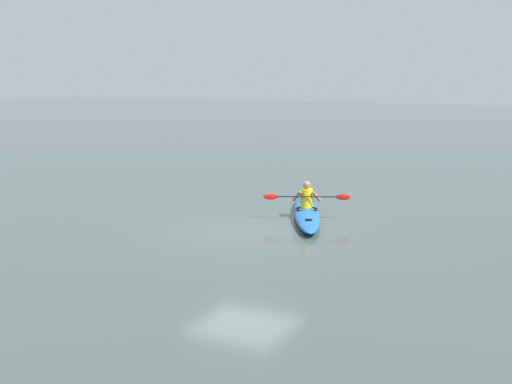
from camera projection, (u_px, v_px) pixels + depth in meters
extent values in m
plane|color=#384742|center=(244.00, 232.00, 17.19)|extent=(160.00, 160.00, 0.00)
ellipsoid|color=#1959A5|center=(306.00, 213.00, 18.86)|extent=(2.85, 4.84, 0.28)
torus|color=black|center=(307.00, 209.00, 18.75)|extent=(0.83, 0.83, 0.04)
cylinder|color=black|center=(309.00, 220.00, 17.34)|extent=(0.18, 0.18, 0.02)
cylinder|color=yellow|center=(307.00, 198.00, 18.83)|extent=(0.33, 0.33, 0.53)
sphere|color=#936B4C|center=(307.00, 185.00, 18.77)|extent=(0.21, 0.21, 0.21)
cylinder|color=black|center=(307.00, 197.00, 18.62)|extent=(1.80, 0.90, 0.03)
ellipsoid|color=red|center=(343.00, 197.00, 18.59)|extent=(0.38, 0.21, 0.17)
ellipsoid|color=red|center=(271.00, 196.00, 18.65)|extent=(0.38, 0.21, 0.17)
cylinder|color=#936B4C|center=(316.00, 196.00, 18.73)|extent=(0.23, 0.28, 0.34)
cylinder|color=#936B4C|center=(297.00, 196.00, 18.75)|extent=(0.32, 0.14, 0.34)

